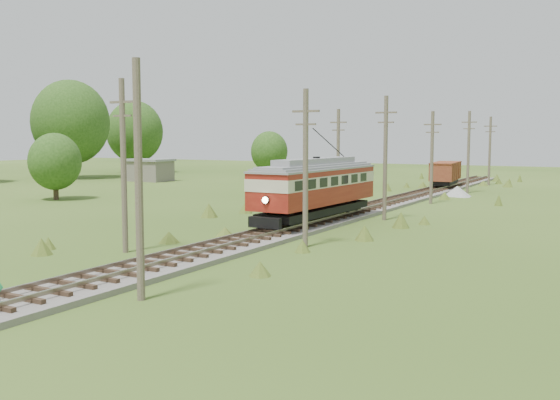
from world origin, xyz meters
The scene contains 17 objects.
railbed_main centered at (0.00, 34.00, 0.19)m, with size 3.60×96.00×0.57m.
streetcar centered at (0.00, 26.18, 2.79)m, with size 3.44×13.41×6.10m.
gondola centered at (0.00, 60.84, 1.99)m, with size 3.37×8.18×2.64m.
gravel_pile centered at (3.43, 52.63, 0.50)m, with size 2.92×3.10×1.06m.
utility_pole_r_1 centered at (3.10, 5.00, 4.40)m, with size 0.30×0.30×8.80m.
utility_pole_r_2 centered at (3.30, 18.00, 4.42)m, with size 1.60×0.30×8.60m.
utility_pole_r_3 centered at (3.20, 31.00, 4.63)m, with size 1.60×0.30×9.00m.
utility_pole_r_4 centered at (3.00, 44.00, 4.32)m, with size 1.60×0.30×8.40m.
utility_pole_r_5 centered at (3.40, 57.00, 4.58)m, with size 1.60×0.30×8.90m.
utility_pole_r_6 centered at (3.20, 70.00, 4.47)m, with size 1.60×0.30×8.70m.
utility_pole_l_a centered at (-4.20, 12.00, 4.63)m, with size 1.60×0.30×9.00m.
utility_pole_l_b centered at (-4.50, 40.00, 4.42)m, with size 1.60×0.30×8.60m.
tree_left_4 centered at (-54.00, 54.00, 8.37)m, with size 11.34×11.34×14.61m.
tree_left_5 centered at (-56.00, 70.00, 7.12)m, with size 9.66×9.66×12.44m.
tree_mid_a centered at (-28.00, 68.00, 4.02)m, with size 5.46×5.46×7.03m.
tree_mid_c centered at (-30.00, 30.00, 3.71)m, with size 5.04×5.04×6.49m.
shed centered at (-40.00, 55.00, 1.57)m, with size 6.40×4.40×3.10m.
Camera 1 is at (18.54, -12.17, 5.94)m, focal length 40.00 mm.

